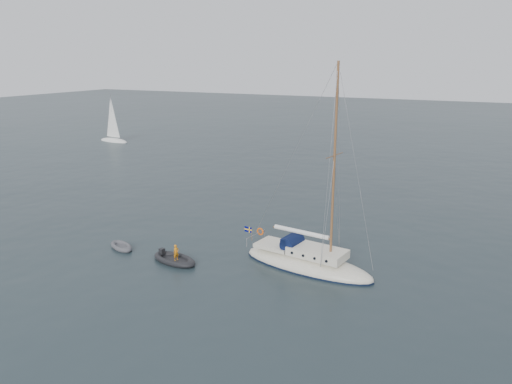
% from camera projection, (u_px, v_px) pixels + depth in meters
% --- Properties ---
extents(ground, '(300.00, 300.00, 0.00)m').
position_uv_depth(ground, '(261.00, 269.00, 33.61)').
color(ground, black).
rests_on(ground, ground).
extents(sailboat, '(10.02, 3.00, 14.27)m').
position_uv_depth(sailboat, '(308.00, 252.00, 33.66)').
color(sailboat, white).
rests_on(sailboat, ground).
extents(dinghy, '(2.57, 1.16, 0.37)m').
position_uv_depth(dinghy, '(121.00, 246.00, 37.25)').
color(dinghy, '#48484D').
rests_on(dinghy, ground).
extents(rib, '(3.67, 1.67, 1.34)m').
position_uv_depth(rib, '(174.00, 259.00, 34.78)').
color(rib, black).
rests_on(rib, ground).
extents(distant_yacht_a, '(6.28, 3.35, 8.32)m').
position_uv_depth(distant_yacht_a, '(112.00, 121.00, 84.08)').
color(distant_yacht_a, white).
rests_on(distant_yacht_a, ground).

